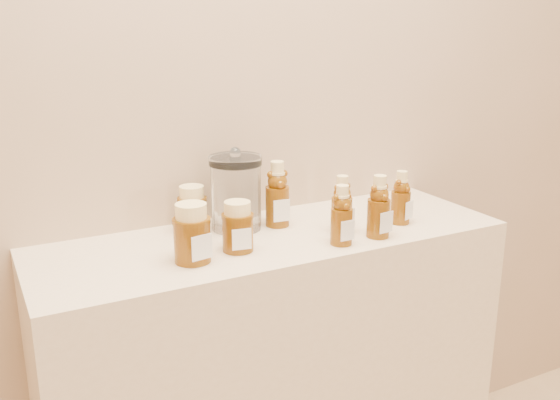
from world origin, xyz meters
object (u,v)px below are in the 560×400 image
bear_bottle_back_left (277,190)px  honey_jar_left (192,233)px  display_table (274,391)px  bear_bottle_front_left (342,211)px  glass_canister (236,190)px

bear_bottle_back_left → honey_jar_left: bear_bottle_back_left is taller
display_table → bear_bottle_back_left: bearing=56.0°
bear_bottle_back_left → bear_bottle_front_left: size_ratio=1.17×
bear_bottle_back_left → honey_jar_left: size_ratio=1.44×
display_table → glass_canister: 0.57m
bear_bottle_front_left → honey_jar_left: bearing=170.6°
bear_bottle_front_left → glass_canister: (-0.18, 0.22, 0.02)m
display_table → glass_canister: size_ratio=5.74×
bear_bottle_front_left → glass_canister: 0.29m
display_table → honey_jar_left: bearing=-163.2°
display_table → honey_jar_left: size_ratio=8.86×
display_table → honey_jar_left: honey_jar_left is taller
display_table → honey_jar_left: (-0.24, -0.07, 0.52)m
honey_jar_left → glass_canister: bearing=32.2°
display_table → bear_bottle_back_left: bear_bottle_back_left is taller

